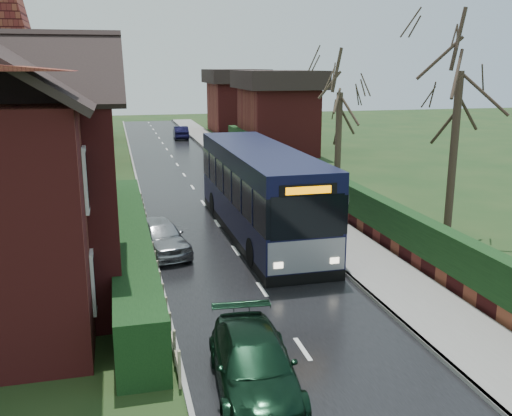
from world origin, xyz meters
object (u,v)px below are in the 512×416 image
object	(u,v)px
car_silver	(160,236)
bus	(260,192)
car_green	(254,364)
bus_stop_sign	(346,220)

from	to	relation	value
car_silver	bus	bearing A→B (deg)	5.92
car_green	bus_stop_sign	world-z (taller)	bus_stop_sign
bus	car_green	xyz separation A→B (m)	(-3.04, -11.41, -1.18)
car_silver	bus_stop_sign	world-z (taller)	bus_stop_sign
bus_stop_sign	bus	bearing A→B (deg)	122.56
car_silver	bus_stop_sign	xyz separation A→B (m)	(6.00, -3.43, 1.15)
car_silver	bus_stop_sign	bearing A→B (deg)	-42.82
bus	car_silver	bearing A→B (deg)	-161.42
bus_stop_sign	car_silver	bearing A→B (deg)	163.04
bus	bus_stop_sign	xyz separation A→B (m)	(1.76, -4.89, 0.01)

